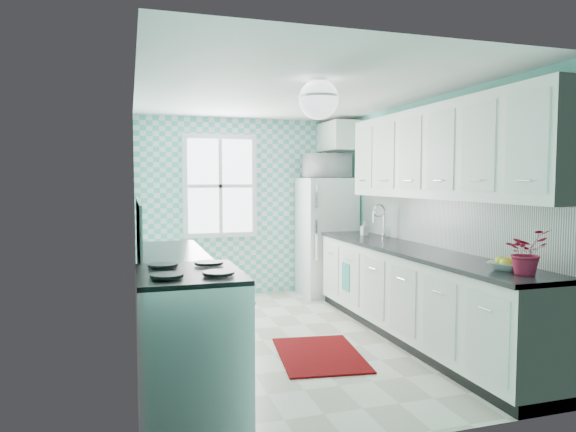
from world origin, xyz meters
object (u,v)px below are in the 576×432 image
object	(u,v)px
stove	(191,347)
fruit_bowl	(506,266)
sink	(373,239)
microwave	(327,166)
potted_plant	(526,252)
fridge	(326,236)
ceiling_light	(319,99)

from	to	relation	value
stove	fruit_bowl	bearing A→B (deg)	-4.38
sink	microwave	world-z (taller)	microwave
sink	fruit_bowl	world-z (taller)	sink
potted_plant	stove	bearing A→B (deg)	172.67
stove	sink	bearing A→B (deg)	40.19
microwave	sink	bearing A→B (deg)	97.94
fridge	potted_plant	bearing A→B (deg)	-87.73
ceiling_light	microwave	xyz separation A→B (m)	(1.11, 2.62, -0.49)
ceiling_light	potted_plant	distance (m)	2.05
ceiling_light	sink	world-z (taller)	ceiling_light
fridge	stove	xyz separation A→B (m)	(-2.31, -3.44, -0.30)
ceiling_light	potted_plant	size ratio (longest dim) A/B	1.03
stove	microwave	bearing A→B (deg)	54.29
microwave	fruit_bowl	bearing A→B (deg)	95.15
fruit_bowl	microwave	world-z (taller)	microwave
ceiling_light	potted_plant	world-z (taller)	ceiling_light
ceiling_light	fruit_bowl	size ratio (longest dim) A/B	1.37
fridge	stove	distance (m)	4.15
ceiling_light	stove	xyz separation A→B (m)	(-1.20, -0.82, -1.79)
fridge	fruit_bowl	xyz separation A→B (m)	(0.09, -3.55, 0.14)
potted_plant	microwave	distance (m)	3.82
stove	fruit_bowl	distance (m)	2.44
fruit_bowl	stove	bearing A→B (deg)	177.47
sink	potted_plant	distance (m)	2.48
sink	fruit_bowl	xyz separation A→B (m)	(-0.00, -2.27, 0.04)
stove	sink	size ratio (longest dim) A/B	1.93
fruit_bowl	microwave	xyz separation A→B (m)	(-0.09, 3.55, 0.86)
stove	sink	xyz separation A→B (m)	(2.40, 2.17, 0.40)
fridge	microwave	world-z (taller)	microwave
fruit_bowl	microwave	size ratio (longest dim) A/B	0.42
stove	fridge	bearing A→B (deg)	54.29
fridge	microwave	distance (m)	1.00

